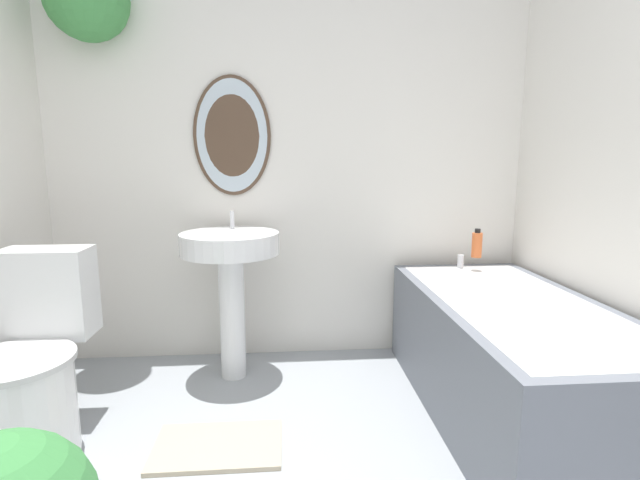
{
  "coord_description": "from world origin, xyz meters",
  "views": [
    {
      "loc": [
        -0.05,
        -0.42,
        1.18
      ],
      "look_at": [
        0.1,
        1.45,
        0.86
      ],
      "focal_mm": 26.0,
      "sensor_mm": 36.0,
      "label": 1
    }
  ],
  "objects_px": {
    "bathtub": "(512,357)",
    "toilet": "(28,373)",
    "shampoo_bottle": "(477,244)",
    "pedestal_sink": "(231,265)"
  },
  "relations": [
    {
      "from": "shampoo_bottle",
      "to": "pedestal_sink",
      "type": "bearing_deg",
      "value": -176.7
    },
    {
      "from": "bathtub",
      "to": "shampoo_bottle",
      "type": "relative_size",
      "value": 9.26
    },
    {
      "from": "toilet",
      "to": "bathtub",
      "type": "bearing_deg",
      "value": 2.02
    },
    {
      "from": "pedestal_sink",
      "to": "bathtub",
      "type": "height_order",
      "value": "pedestal_sink"
    },
    {
      "from": "pedestal_sink",
      "to": "bathtub",
      "type": "bearing_deg",
      "value": -21.22
    },
    {
      "from": "pedestal_sink",
      "to": "shampoo_bottle",
      "type": "bearing_deg",
      "value": 3.3
    },
    {
      "from": "bathtub",
      "to": "toilet",
      "type": "bearing_deg",
      "value": -177.98
    },
    {
      "from": "pedestal_sink",
      "to": "bathtub",
      "type": "relative_size",
      "value": 0.59
    },
    {
      "from": "toilet",
      "to": "bathtub",
      "type": "xyz_separation_m",
      "value": [
        2.09,
        0.07,
        -0.04
      ]
    },
    {
      "from": "bathtub",
      "to": "shampoo_bottle",
      "type": "xyz_separation_m",
      "value": [
        0.06,
        0.6,
        0.42
      ]
    }
  ]
}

